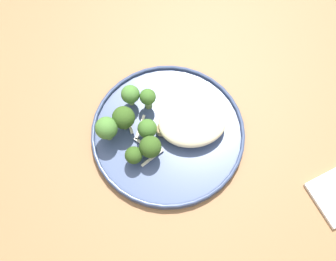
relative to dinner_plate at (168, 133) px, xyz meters
The scene contains 19 objects.
ground 0.75m from the dinner_plate, 46.50° to the right, with size 6.00×6.00×0.00m, color #665B51.
wooden_dining_table 0.09m from the dinner_plate, 46.50° to the right, with size 1.40×1.00×0.74m.
dinner_plate is the anchor object (origin of this frame).
noodle_bed 0.05m from the dinner_plate, ahead, with size 0.13×0.10×0.04m.
seared_scallop_large_seared 0.06m from the dinner_plate, ahead, with size 0.03×0.03×0.01m.
seared_scallop_left_edge 0.09m from the dinner_plate, ahead, with size 0.03×0.03×0.01m.
seared_scallop_tilted_round 0.03m from the dinner_plate, 51.65° to the right, with size 0.02×0.02×0.01m.
seared_scallop_center_golden 0.02m from the dinner_plate, 167.65° to the left, with size 0.02×0.02×0.01m.
broccoli_floret_rear_charred 0.05m from the dinner_plate, behind, with size 0.04×0.04×0.05m.
broccoli_floret_split_head 0.09m from the dinner_plate, 164.08° to the left, with size 0.04×0.04×0.06m.
broccoli_floret_center_pile 0.06m from the dinner_plate, 134.19° to the right, with size 0.04×0.04×0.06m.
broccoli_floret_front_edge 0.08m from the dinner_plate, 116.13° to the left, with size 0.03×0.03×0.05m.
broccoli_floret_tall_stalk 0.10m from the dinner_plate, 130.75° to the left, with size 0.04×0.04×0.05m.
broccoli_floret_beside_noodles 0.09m from the dinner_plate, 145.53° to the right, with size 0.03×0.03×0.04m.
broccoli_floret_small_sprig 0.12m from the dinner_plate, behind, with size 0.04×0.04×0.06m.
onion_sliver_short_strip 0.05m from the dinner_plate, 162.44° to the left, with size 0.05×0.01×0.00m, color silver.
onion_sliver_pale_crescent 0.08m from the dinner_plate, 160.57° to the left, with size 0.04×0.01×0.00m, color silver.
onion_sliver_long_sliver 0.06m from the dinner_plate, 126.62° to the right, with size 0.05×0.01×0.00m, color silver.
onion_sliver_curled_piece 0.05m from the dinner_plate, 156.85° to the right, with size 0.05×0.01×0.00m, color silver.
Camera 1 is at (-0.06, -0.28, 1.48)m, focal length 44.71 mm.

